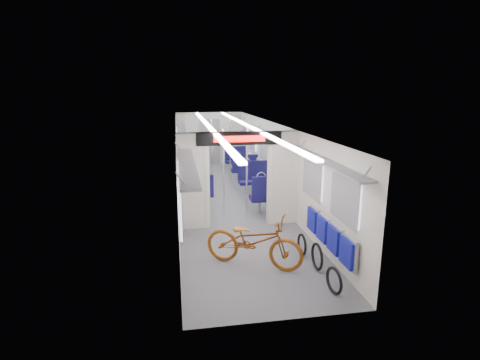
{
  "coord_description": "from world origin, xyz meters",
  "views": [
    {
      "loc": [
        -1.42,
        -10.62,
        3.25
      ],
      "look_at": [
        0.06,
        -1.84,
        1.1
      ],
      "focal_mm": 28.0,
      "sensor_mm": 36.0,
      "label": 1
    }
  ],
  "objects": [
    {
      "name": "seat_bay_far_right",
      "position": [
        0.93,
        3.33,
        0.55
      ],
      "size": [
        0.93,
        2.15,
        1.12
      ],
      "color": "#100E3D",
      "rests_on": "ground"
    },
    {
      "name": "bicycle",
      "position": [
        -0.08,
        -4.22,
        0.5
      ],
      "size": [
        1.98,
        1.52,
        1.0
      ],
      "primitive_type": "imported",
      "rotation": [
        0.0,
        0.0,
        1.05
      ],
      "color": "brown",
      "rests_on": "ground"
    },
    {
      "name": "stanchion_far_right",
      "position": [
        0.37,
        2.08,
        1.15
      ],
      "size": [
        0.04,
        0.04,
        2.3
      ],
      "primitive_type": "cylinder",
      "color": "silver",
      "rests_on": "ground"
    },
    {
      "name": "seat_bay_near_right",
      "position": [
        0.93,
        -0.24,
        0.57
      ],
      "size": [
        0.96,
        2.31,
        1.17
      ],
      "color": "#100E3D",
      "rests_on": "ground"
    },
    {
      "name": "seat_bay_near_left",
      "position": [
        -0.93,
        0.34,
        0.54
      ],
      "size": [
        0.91,
        2.06,
        1.1
      ],
      "color": "#100E3D",
      "rests_on": "ground"
    },
    {
      "name": "stanchion_near_right",
      "position": [
        0.26,
        -1.63,
        1.15
      ],
      "size": [
        0.05,
        0.05,
        2.3
      ],
      "primitive_type": "cylinder",
      "color": "silver",
      "rests_on": "ground"
    },
    {
      "name": "bike_hoop_a",
      "position": [
        1.01,
        -5.43,
        0.21
      ],
      "size": [
        0.12,
        0.46,
        0.46
      ],
      "primitive_type": "torus",
      "rotation": [
        1.57,
        0.0,
        1.72
      ],
      "color": "black",
      "rests_on": "ground"
    },
    {
      "name": "seat_bay_far_left",
      "position": [
        -0.93,
        3.12,
        0.53
      ],
      "size": [
        0.89,
        1.99,
        1.08
      ],
      "color": "#100E3D",
      "rests_on": "ground"
    },
    {
      "name": "bike_hoop_b",
      "position": [
        1.04,
        -4.57,
        0.23
      ],
      "size": [
        0.06,
        0.52,
        0.51
      ],
      "primitive_type": "torus",
      "rotation": [
        1.57,
        0.0,
        1.58
      ],
      "color": "black",
      "rests_on": "ground"
    },
    {
      "name": "stanchion_near_left",
      "position": [
        -0.29,
        -1.33,
        1.15
      ],
      "size": [
        0.04,
        0.04,
        2.3
      ],
      "primitive_type": "cylinder",
      "color": "silver",
      "rests_on": "ground"
    },
    {
      "name": "stanchion_far_left",
      "position": [
        -0.3,
        1.61,
        1.15
      ],
      "size": [
        0.04,
        0.04,
        2.3
      ],
      "primitive_type": "cylinder",
      "color": "silver",
      "rests_on": "ground"
    },
    {
      "name": "carriage",
      "position": [
        0.0,
        -0.27,
        1.5
      ],
      "size": [
        12.0,
        12.02,
        2.31
      ],
      "color": "#515456",
      "rests_on": "ground"
    },
    {
      "name": "bike_hoop_c",
      "position": [
        0.97,
        -3.92,
        0.2
      ],
      "size": [
        0.07,
        0.45,
        0.44
      ],
      "primitive_type": "torus",
      "rotation": [
        1.57,
        0.0,
        1.61
      ],
      "color": "black",
      "rests_on": "ground"
    },
    {
      "name": "flip_bench",
      "position": [
        1.35,
        -4.34,
        0.58
      ],
      "size": [
        0.12,
        2.14,
        0.55
      ],
      "color": "gray",
      "rests_on": "carriage"
    }
  ]
}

